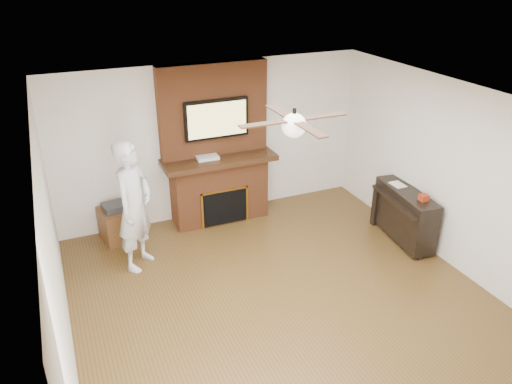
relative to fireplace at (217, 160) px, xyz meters
name	(u,v)px	position (x,y,z in m)	size (l,w,h in m)	color
room_shell	(291,216)	(0.00, -2.55, 0.25)	(5.36, 5.86, 2.86)	#4D3516
fireplace	(217,160)	(0.00, 0.00, 0.00)	(1.78, 0.64, 2.50)	brown
tv	(217,119)	(0.00, -0.05, 0.68)	(1.00, 0.08, 0.60)	black
ceiling_fan	(294,124)	(0.00, -2.55, 1.34)	(1.21, 1.21, 0.31)	black
person	(134,206)	(-1.48, -0.91, -0.09)	(0.67, 0.44, 1.82)	silver
side_table	(119,222)	(-1.62, -0.07, -0.72)	(0.59, 0.59, 0.59)	#563218
piano	(404,214)	(2.30, -1.79, -0.56)	(0.60, 1.26, 0.89)	black
cable_box	(208,158)	(-0.19, -0.10, 0.11)	(0.34, 0.19, 0.05)	silver
candle_orange	(210,222)	(-0.24, -0.25, -0.93)	(0.07, 0.07, 0.14)	red
candle_green	(224,219)	(0.01, -0.22, -0.95)	(0.07, 0.07, 0.09)	#40913A
candle_cream	(235,216)	(0.20, -0.20, -0.94)	(0.08, 0.08, 0.11)	beige
candle_blue	(231,216)	(0.15, -0.16, -0.95)	(0.07, 0.07, 0.09)	#305E91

